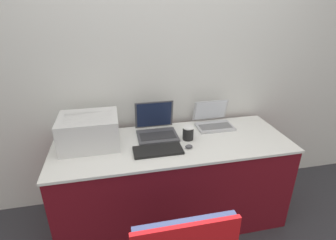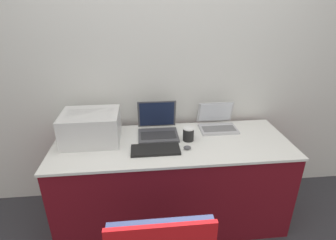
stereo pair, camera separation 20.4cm
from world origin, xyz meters
TOP-DOWN VIEW (x-y plane):
  - wall_back at (0.00, 0.77)m, footprint 8.00×0.05m
  - table at (0.00, 0.34)m, footprint 1.88×0.69m
  - printer at (-0.64, 0.43)m, footprint 0.44×0.35m
  - laptop_left at (-0.11, 0.50)m, footprint 0.33×0.30m
  - laptop_right at (0.43, 0.56)m, footprint 0.32×0.27m
  - external_keyboard at (-0.14, 0.21)m, footprint 0.37×0.16m
  - coffee_cup at (0.13, 0.36)m, footprint 0.09×0.09m
  - mouse at (0.10, 0.21)m, footprint 0.06×0.04m

SIDE VIEW (x-z plane):
  - table at x=0.00m, z-range 0.00..0.77m
  - external_keyboard at x=-0.14m, z-range 0.77..0.79m
  - mouse at x=0.10m, z-range 0.77..0.80m
  - laptop_right at x=0.43m, z-range 0.71..0.93m
  - coffee_cup at x=0.13m, z-range 0.77..0.88m
  - laptop_left at x=-0.11m, z-range 0.70..0.96m
  - printer at x=-0.64m, z-range 0.78..1.02m
  - wall_back at x=0.00m, z-range 0.00..2.60m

